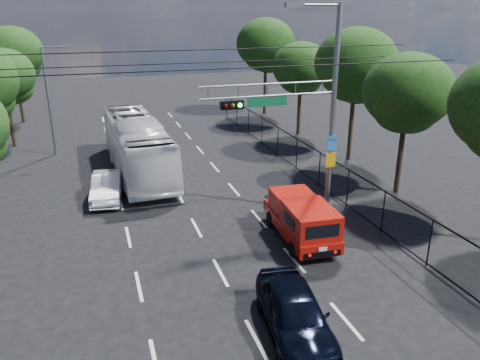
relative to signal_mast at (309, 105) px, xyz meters
name	(u,v)px	position (x,y,z in m)	size (l,w,h in m)	color
ground	(257,340)	(-5.28, -7.99, -5.24)	(120.00, 120.00, 0.00)	black
lane_markings	(173,183)	(-5.28, 6.01, -5.24)	(6.12, 38.00, 0.01)	beige
signal_mast	(309,105)	(0.00, 0.00, 0.00)	(6.43, 0.39, 9.50)	slate
streetlight_left	(51,96)	(-11.62, 14.01, -1.30)	(2.09, 0.22, 7.08)	slate
utility_wires	(186,61)	(-5.28, 0.84, 1.99)	(22.00, 5.04, 0.74)	black
fence_right	(310,162)	(2.32, 4.18, -4.21)	(0.06, 34.03, 2.00)	black
tree_right_b	(407,98)	(5.93, 1.03, -0.19)	(4.50, 4.50, 7.31)	black
tree_right_c	(356,70)	(6.53, 7.03, 0.49)	(5.10, 5.10, 8.29)	black
tree_right_d	(301,71)	(6.13, 14.03, -0.39)	(4.32, 4.32, 7.02)	black
tree_right_e	(266,48)	(6.33, 22.03, 0.69)	(5.28, 5.28, 8.58)	black
tree_left_d	(4,79)	(-14.67, 17.03, -0.52)	(4.20, 4.20, 6.83)	black
tree_left_e	(14,57)	(-14.87, 25.03, 0.29)	(4.92, 4.92, 7.99)	black
red_pickup	(301,218)	(-1.30, -2.41, -4.26)	(2.11, 5.07, 1.85)	black
navy_hatchback	(295,313)	(-4.10, -8.04, -4.50)	(1.76, 4.38, 1.49)	black
white_bus	(137,145)	(-6.83, 8.74, -3.63)	(2.71, 11.57, 3.22)	silver
white_van	(107,187)	(-8.86, 4.77, -4.58)	(1.40, 4.03, 1.33)	silver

